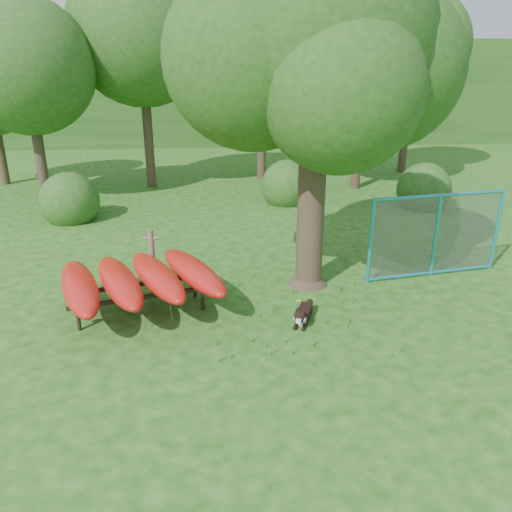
{
  "coord_description": "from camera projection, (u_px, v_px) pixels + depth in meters",
  "views": [
    {
      "loc": [
        -0.63,
        -7.92,
        4.49
      ],
      "look_at": [
        0.2,
        1.2,
        1.0
      ],
      "focal_mm": 35.0,
      "sensor_mm": 36.0,
      "label": 1
    }
  ],
  "objects": [
    {
      "name": "shrub_right",
      "position": [
        422.0,
        207.0,
        17.02
      ],
      "size": [
        1.8,
        1.8,
        1.8
      ],
      "primitive_type": "sphere",
      "color": "#234F19",
      "rests_on": "ground"
    },
    {
      "name": "bg_tree_b",
      "position": [
        141.0,
        33.0,
        17.94
      ],
      "size": [
        5.2,
        5.2,
        8.22
      ],
      "color": "#37291E",
      "rests_on": "ground"
    },
    {
      "name": "wooded_hillside",
      "position": [
        218.0,
        90.0,
        34.02
      ],
      "size": [
        80.0,
        12.0,
        6.0
      ],
      "primitive_type": "cube",
      "color": "#234F19",
      "rests_on": "ground"
    },
    {
      "name": "fence_section",
      "position": [
        436.0,
        235.0,
        11.13
      ],
      "size": [
        3.25,
        0.63,
        3.19
      ],
      "rotation": [
        0.0,
        0.0,
        0.17
      ],
      "color": "teal",
      "rests_on": "ground"
    },
    {
      "name": "shrub_mid",
      "position": [
        287.0,
        203.0,
        17.57
      ],
      "size": [
        1.8,
        1.8,
        1.8
      ],
      "primitive_type": "sphere",
      "color": "#234F19",
      "rests_on": "ground"
    },
    {
      "name": "shrub_left",
      "position": [
        72.0,
        220.0,
        15.58
      ],
      "size": [
        1.8,
        1.8,
        1.8
      ],
      "primitive_type": "sphere",
      "color": "#234F19",
      "rests_on": "ground"
    },
    {
      "name": "kayak_rack",
      "position": [
        138.0,
        279.0,
        9.47
      ],
      "size": [
        3.64,
        3.26,
        0.92
      ],
      "rotation": [
        0.0,
        0.0,
        0.27
      ],
      "color": "black",
      "rests_on": "ground"
    },
    {
      "name": "husky_dog",
      "position": [
        303.0,
        315.0,
        9.3
      ],
      "size": [
        0.51,
        0.91,
        0.43
      ],
      "rotation": [
        0.0,
        0.0,
        -0.37
      ],
      "color": "black",
      "rests_on": "ground"
    },
    {
      "name": "ground",
      "position": [
        251.0,
        331.0,
        9.02
      ],
      "size": [
        80.0,
        80.0,
        0.0
      ],
      "primitive_type": "plane",
      "color": "#1A4D0F",
      "rests_on": "ground"
    },
    {
      "name": "bg_tree_d",
      "position": [
        365.0,
        49.0,
        17.87
      ],
      "size": [
        4.8,
        4.8,
        7.5
      ],
      "color": "#37291E",
      "rests_on": "ground"
    },
    {
      "name": "wooden_post",
      "position": [
        152.0,
        257.0,
        10.65
      ],
      "size": [
        0.35,
        0.12,
        1.3
      ],
      "rotation": [
        0.0,
        0.0,
        -0.03
      ],
      "color": "brown",
      "rests_on": "ground"
    },
    {
      "name": "wildflower_clump",
      "position": [
        299.0,
        301.0,
        9.76
      ],
      "size": [
        0.1,
        0.09,
        0.22
      ],
      "rotation": [
        0.0,
        0.0,
        0.4
      ],
      "color": "#42882C",
      "rests_on": "ground"
    },
    {
      "name": "bg_tree_c",
      "position": [
        262.0,
        77.0,
        19.79
      ],
      "size": [
        4.0,
        4.0,
        6.12
      ],
      "color": "#37291E",
      "rests_on": "ground"
    },
    {
      "name": "bg_tree_a",
      "position": [
        26.0,
        67.0,
        16.19
      ],
      "size": [
        4.4,
        4.4,
        6.7
      ],
      "color": "#37291E",
      "rests_on": "ground"
    },
    {
      "name": "bg_tree_e",
      "position": [
        414.0,
        47.0,
        20.87
      ],
      "size": [
        4.6,
        4.6,
        7.55
      ],
      "color": "#37291E",
      "rests_on": "ground"
    },
    {
      "name": "oak_tree",
      "position": [
        315.0,
        52.0,
        9.33
      ],
      "size": [
        5.83,
        5.14,
        7.12
      ],
      "rotation": [
        0.0,
        0.0,
        -0.22
      ],
      "color": "#37291E",
      "rests_on": "ground"
    }
  ]
}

